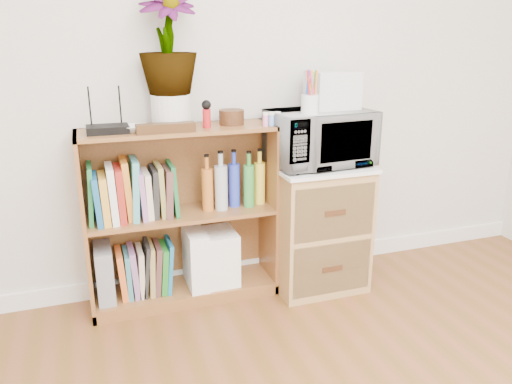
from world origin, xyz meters
name	(u,v)px	position (x,y,z in m)	size (l,w,h in m)	color
skirting_board	(238,268)	(0.00, 2.24, 0.05)	(4.00, 0.02, 0.10)	white
bookshelf	(182,217)	(-0.35, 2.10, 0.47)	(1.00, 0.30, 0.95)	brown
wicker_unit	(315,227)	(0.40, 2.02, 0.35)	(0.50, 0.45, 0.70)	#9E7542
microwave	(320,138)	(0.40, 2.02, 0.87)	(0.53, 0.36, 0.29)	silver
pen_cup	(310,104)	(0.29, 1.92, 1.06)	(0.09, 0.09, 0.10)	silver
small_appliance	(332,90)	(0.49, 2.06, 1.11)	(0.25, 0.21, 0.20)	silver
router	(108,129)	(-0.69, 2.08, 0.97)	(0.20, 0.13, 0.04)	black
white_bowl	(135,128)	(-0.56, 2.07, 0.97)	(0.13, 0.13, 0.03)	silver
plant_pot	(171,111)	(-0.38, 2.12, 1.03)	(0.20, 0.20, 0.17)	silver
potted_plant	(168,42)	(-0.38, 2.12, 1.36)	(0.28, 0.28, 0.49)	#3B8033
trinket_box	(166,128)	(-0.43, 2.00, 0.97)	(0.28, 0.07, 0.04)	#33200D
kokeshi_doll	(207,119)	(-0.21, 2.06, 1.00)	(0.04, 0.04, 0.09)	red
wooden_bowl	(232,117)	(-0.06, 2.11, 0.99)	(0.13, 0.13, 0.08)	#33200E
paint_jars	(272,120)	(0.12, 2.01, 0.98)	(0.11, 0.04, 0.05)	pink
file_box	(105,273)	(-0.77, 2.10, 0.21)	(0.09, 0.23, 0.29)	gray
magazine_holder_left	(196,258)	(-0.29, 2.09, 0.23)	(0.10, 0.26, 0.32)	white
magazine_holder_mid	(213,257)	(-0.19, 2.09, 0.22)	(0.09, 0.24, 0.30)	white
magazine_holder_right	(227,255)	(-0.11, 2.09, 0.22)	(0.09, 0.24, 0.30)	white
cookbooks	(132,193)	(-0.60, 2.10, 0.63)	(0.45, 0.20, 0.31)	#1F7538
liquor_bottles	(233,180)	(-0.06, 2.10, 0.65)	(0.36, 0.07, 0.31)	#BD6623
lower_books	(145,269)	(-0.56, 2.10, 0.20)	(0.29, 0.19, 0.28)	orange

